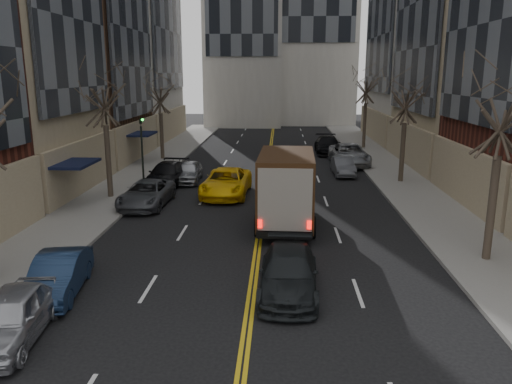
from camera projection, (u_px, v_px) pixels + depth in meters
sidewalk_left at (141, 173)px, 35.45m from camera, size 4.00×66.00×0.15m
sidewalk_right at (396, 176)px, 34.61m from camera, size 4.00×66.00×0.15m
tree_lf_mid at (103, 81)px, 27.12m from camera, size 3.20×3.20×8.91m
tree_lf_far at (160, 86)px, 39.87m from camera, size 3.20×3.20×8.12m
tree_rt_near at (505, 90)px, 17.59m from camera, size 3.20×3.20×8.71m
tree_rt_mid at (407, 87)px, 31.26m from camera, size 3.20×3.20×8.32m
tree_rt_far at (367, 76)px, 45.69m from camera, size 3.20×3.20×9.11m
traffic_signal at (142, 145)px, 29.87m from camera, size 0.29×0.26×4.70m
ups_truck at (286, 189)px, 23.26m from camera, size 2.82×6.54×3.53m
observer_sedan at (289, 273)px, 16.33m from camera, size 2.06×4.74×1.36m
taxi at (226, 182)px, 29.29m from camera, size 2.81×5.67×1.54m
pedestrian at (307, 206)px, 23.60m from camera, size 0.58×0.74×1.80m
parked_lf_a at (11, 316)px, 13.37m from camera, size 2.06×4.25×1.40m
parked_lf_b at (58, 275)px, 16.21m from camera, size 1.94×4.16×1.32m
parked_lf_c at (146, 194)px, 26.91m from camera, size 2.41×4.97×1.36m
parked_lf_d at (167, 175)px, 31.76m from camera, size 2.40×5.17×1.46m
parked_lf_e at (188, 172)px, 32.92m from camera, size 1.77×4.11×1.38m
parked_rt_a at (343, 166)px, 35.09m from camera, size 1.43×3.88×1.27m
parked_rt_b at (349, 155)px, 38.90m from camera, size 2.86×5.99×1.65m
parked_rt_c at (328, 145)px, 44.37m from camera, size 2.17×5.31×1.54m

